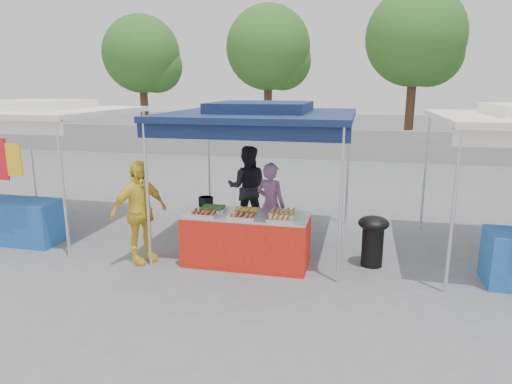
% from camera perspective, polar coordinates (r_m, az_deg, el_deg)
% --- Properties ---
extents(ground_plane, '(80.00, 80.00, 0.00)m').
position_cam_1_polar(ground_plane, '(7.67, -1.02, -8.67)').
color(ground_plane, slate).
extents(back_wall, '(40.00, 0.25, 1.20)m').
position_cam_1_polar(back_wall, '(18.12, 7.48, 5.97)').
color(back_wall, gray).
rests_on(back_wall, ground_plane).
extents(main_canopy, '(3.20, 3.20, 2.57)m').
position_cam_1_polar(main_canopy, '(8.07, 0.60, 9.75)').
color(main_canopy, silver).
rests_on(main_canopy, ground_plane).
extents(neighbor_stall_left, '(3.20, 3.20, 2.57)m').
position_cam_1_polar(neighbor_stall_left, '(9.81, -26.65, 4.46)').
color(neighbor_stall_left, silver).
rests_on(neighbor_stall_left, ground_plane).
extents(tree_0, '(3.52, 3.46, 5.95)m').
position_cam_1_polar(tree_0, '(22.09, -13.69, 16.02)').
color(tree_0, '#4B2D1C').
rests_on(tree_0, ground_plane).
extents(tree_1, '(3.67, 3.64, 6.25)m').
position_cam_1_polar(tree_1, '(20.68, 1.98, 17.16)').
color(tree_1, '#4B2D1C').
rests_on(tree_1, ground_plane).
extents(tree_2, '(3.85, 3.85, 6.61)m').
position_cam_1_polar(tree_2, '(19.89, 19.69, 17.31)').
color(tree_2, '#4B2D1C').
rests_on(tree_2, ground_plane).
extents(vendor_table, '(2.00, 0.80, 0.85)m').
position_cam_1_polar(vendor_table, '(7.43, -1.22, -5.91)').
color(vendor_table, red).
rests_on(vendor_table, ground_plane).
extents(food_tray_fl, '(0.42, 0.30, 0.07)m').
position_cam_1_polar(food_tray_fl, '(7.25, -6.49, -2.68)').
color(food_tray_fl, white).
rests_on(food_tray_fl, vendor_table).
extents(food_tray_fm, '(0.42, 0.30, 0.07)m').
position_cam_1_polar(food_tray_fm, '(7.07, -1.74, -3.01)').
color(food_tray_fm, white).
rests_on(food_tray_fm, vendor_table).
extents(food_tray_fr, '(0.42, 0.30, 0.07)m').
position_cam_1_polar(food_tray_fr, '(6.94, 3.20, -3.33)').
color(food_tray_fr, white).
rests_on(food_tray_fr, vendor_table).
extents(food_tray_bl, '(0.42, 0.30, 0.07)m').
position_cam_1_polar(food_tray_bl, '(7.52, -5.36, -2.05)').
color(food_tray_bl, white).
rests_on(food_tray_bl, vendor_table).
extents(food_tray_bm, '(0.42, 0.30, 0.07)m').
position_cam_1_polar(food_tray_bm, '(7.40, -1.22, -2.27)').
color(food_tray_bm, white).
rests_on(food_tray_bm, vendor_table).
extents(food_tray_br, '(0.42, 0.30, 0.07)m').
position_cam_1_polar(food_tray_br, '(7.27, 3.40, -2.56)').
color(food_tray_br, white).
rests_on(food_tray_br, vendor_table).
extents(cooking_pot, '(0.25, 0.25, 0.15)m').
position_cam_1_polar(cooking_pot, '(7.84, -6.29, -1.15)').
color(cooking_pot, black).
rests_on(cooking_pot, vendor_table).
extents(skewer_cup, '(0.07, 0.07, 0.09)m').
position_cam_1_polar(skewer_cup, '(7.07, -2.81, -2.92)').
color(skewer_cup, silver).
rests_on(skewer_cup, vendor_table).
extents(wok_burner, '(0.49, 0.49, 0.83)m').
position_cam_1_polar(wok_burner, '(7.58, 14.41, -5.41)').
color(wok_burner, black).
rests_on(wok_burner, ground_plane).
extents(crate_left, '(0.53, 0.37, 0.32)m').
position_cam_1_polar(crate_left, '(8.14, -3.39, -6.18)').
color(crate_left, '#1740BB').
rests_on(crate_left, ground_plane).
extents(crate_right, '(0.56, 0.39, 0.34)m').
position_cam_1_polar(crate_right, '(8.05, 2.85, -6.31)').
color(crate_right, '#1740BB').
rests_on(crate_right, ground_plane).
extents(crate_stacked, '(0.52, 0.37, 0.31)m').
position_cam_1_polar(crate_stacked, '(7.95, 2.88, -4.11)').
color(crate_stacked, '#1740BB').
rests_on(crate_stacked, crate_right).
extents(vendor_woman, '(0.66, 0.55, 1.54)m').
position_cam_1_polar(vendor_woman, '(8.13, 1.85, -1.65)').
color(vendor_woman, '#9F6592').
rests_on(vendor_woman, ground_plane).
extents(helper_man, '(0.90, 0.75, 1.69)m').
position_cam_1_polar(helper_man, '(9.23, -1.08, 0.61)').
color(helper_man, '#222228').
rests_on(helper_man, ground_plane).
extents(customer_person, '(0.89, 1.06, 1.70)m').
position_cam_1_polar(customer_person, '(7.64, -14.38, -2.45)').
color(customer_person, yellow).
rests_on(customer_person, ground_plane).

